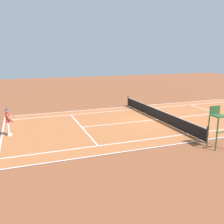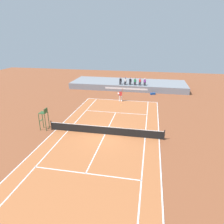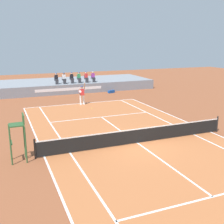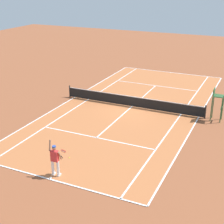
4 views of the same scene
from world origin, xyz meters
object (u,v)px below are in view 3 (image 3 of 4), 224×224
at_px(spectator_seated_4, 86,77).
at_px(equipment_bag, 111,92).
at_px(spectator_seated_1, 64,78).
at_px(spectator_seated_2, 72,78).
at_px(spectator_seated_3, 79,78).
at_px(umpire_chair, 18,132).
at_px(tennis_ball, 92,108).
at_px(tennis_player, 82,94).
at_px(spectator_seated_0, 56,79).
at_px(spectator_seated_5, 93,77).

bearing_deg(spectator_seated_4, equipment_bag, -38.63).
distance_m(spectator_seated_1, spectator_seated_4, 2.69).
xyz_separation_m(spectator_seated_1, spectator_seated_2, (0.92, 0.00, 0.00)).
relative_size(spectator_seated_2, spectator_seated_3, 1.00).
distance_m(spectator_seated_2, umpire_chair, 19.58).
xyz_separation_m(spectator_seated_4, equipment_bag, (2.43, -1.94, -1.57)).
height_order(tennis_ball, umpire_chair, umpire_chair).
distance_m(tennis_player, tennis_ball, 2.18).
height_order(spectator_seated_4, umpire_chair, umpire_chair).
xyz_separation_m(spectator_seated_0, tennis_player, (1.08, -6.75, -0.74)).
distance_m(spectator_seated_4, tennis_player, 7.24).
bearing_deg(umpire_chair, tennis_player, 60.21).
relative_size(spectator_seated_2, equipment_bag, 1.32).
distance_m(spectator_seated_0, spectator_seated_5, 4.45).
xyz_separation_m(tennis_player, tennis_ball, (0.36, -1.92, -0.96)).
relative_size(tennis_player, umpire_chair, 0.85).
xyz_separation_m(spectator_seated_0, tennis_ball, (1.43, -8.67, -1.70)).
relative_size(spectator_seated_0, tennis_ball, 18.60).
distance_m(spectator_seated_0, umpire_chair, 18.98).
relative_size(spectator_seated_2, spectator_seated_5, 1.00).
bearing_deg(umpire_chair, spectator_seated_2, 68.16).
distance_m(spectator_seated_2, equipment_bag, 4.88).
bearing_deg(spectator_seated_2, tennis_ball, -92.54).
distance_m(tennis_ball, umpire_chair, 11.85).
xyz_separation_m(spectator_seated_3, spectator_seated_5, (1.76, 0.00, 0.00)).
relative_size(spectator_seated_5, equipment_bag, 1.32).
height_order(spectator_seated_2, spectator_seated_4, same).
relative_size(spectator_seated_1, tennis_player, 0.61).
height_order(spectator_seated_3, spectator_seated_4, same).
height_order(spectator_seated_0, tennis_ball, spectator_seated_0).
distance_m(umpire_chair, equipment_bag, 19.93).
bearing_deg(tennis_ball, equipment_bag, 55.74).
relative_size(tennis_player, tennis_ball, 30.63).
distance_m(tennis_ball, equipment_bag, 8.14).
xyz_separation_m(spectator_seated_0, equipment_bag, (6.02, -1.94, -1.57)).
xyz_separation_m(spectator_seated_4, umpire_chair, (-9.05, -18.18, -0.18)).
xyz_separation_m(tennis_player, equipment_bag, (4.94, 4.81, -0.83)).
bearing_deg(spectator_seated_2, tennis_player, -96.28).
bearing_deg(tennis_ball, spectator_seated_3, 81.74).
xyz_separation_m(spectator_seated_1, equipment_bag, (5.12, -1.94, -1.57)).
height_order(spectator_seated_1, umpire_chair, umpire_chair).
height_order(spectator_seated_0, umpire_chair, umpire_chair).
bearing_deg(umpire_chair, equipment_bag, 54.73).
bearing_deg(spectator_seated_3, spectator_seated_0, 180.00).
relative_size(spectator_seated_4, tennis_player, 0.61).
bearing_deg(spectator_seated_0, spectator_seated_3, 0.00).
height_order(spectator_seated_4, spectator_seated_5, same).
distance_m(spectator_seated_2, spectator_seated_5, 2.64).
bearing_deg(spectator_seated_5, equipment_bag, -51.19).
bearing_deg(equipment_bag, spectator_seated_1, 159.25).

